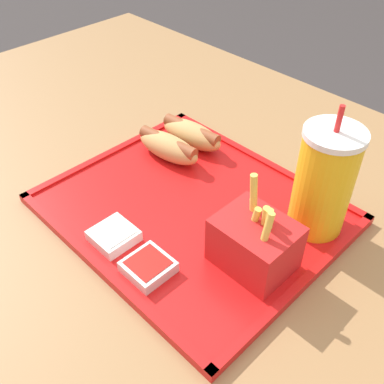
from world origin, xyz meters
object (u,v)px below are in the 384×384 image
soda_cup (324,181)px  hot_dog_near (168,146)px  sauce_cup_mayo (114,235)px  hot_dog_far (192,134)px  sauce_cup_ketchup (148,266)px  fries_carton (255,243)px

soda_cup → hot_dog_near: soda_cup is taller
sauce_cup_mayo → hot_dog_far: bearing=110.6°
soda_cup → sauce_cup_ketchup: (-0.10, -0.22, -0.07)m
soda_cup → fries_carton: size_ratio=1.54×
hot_dog_far → hot_dog_near: size_ratio=1.00×
sauce_cup_ketchup → soda_cup: bearing=65.9°
soda_cup → hot_dog_far: bearing=176.6°
hot_dog_far → sauce_cup_mayo: 0.25m
fries_carton → sauce_cup_ketchup: fries_carton is taller
hot_dog_near → fries_carton: fries_carton is taller
hot_dog_far → hot_dog_near: (0.00, -0.05, -0.00)m
fries_carton → sauce_cup_ketchup: size_ratio=2.22×
hot_dog_far → fries_carton: bearing=-28.1°
hot_dog_far → soda_cup: bearing=-3.4°
hot_dog_far → fries_carton: (0.25, -0.13, 0.01)m
hot_dog_far → sauce_cup_mayo: (0.09, -0.24, -0.01)m
soda_cup → hot_dog_far: (-0.26, 0.02, -0.06)m
fries_carton → sauce_cup_mayo: size_ratio=2.22×
soda_cup → sauce_cup_mayo: (-0.17, -0.22, -0.07)m
soda_cup → hot_dog_near: 0.27m
hot_dog_near → sauce_cup_ketchup: size_ratio=2.24×
hot_dog_near → sauce_cup_mayo: (0.09, -0.18, -0.01)m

